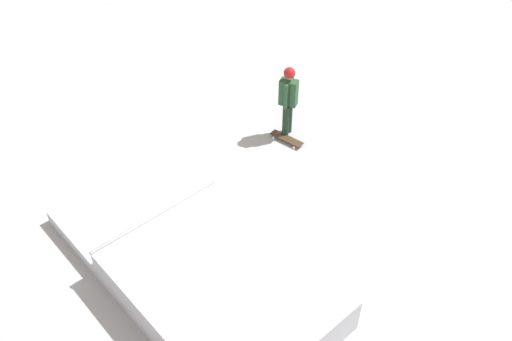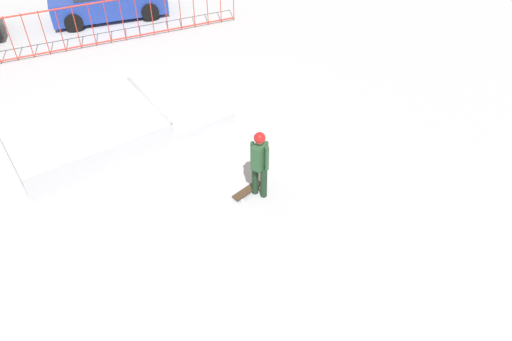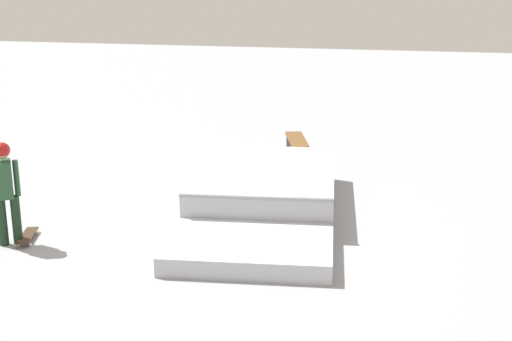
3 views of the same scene
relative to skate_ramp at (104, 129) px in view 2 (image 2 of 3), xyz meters
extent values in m
plane|color=#A8AAB2|center=(0.86, -0.46, -0.32)|extent=(60.00, 60.00, 0.00)
cube|color=#B0B3BB|center=(-0.48, -0.06, 0.03)|extent=(3.88, 3.00, 0.70)
cube|color=#B0B3BB|center=(2.21, 0.26, -0.17)|extent=(2.09, 2.79, 0.30)
cylinder|color=gray|center=(1.31, 0.15, 0.38)|extent=(0.38, 2.59, 0.08)
cylinder|color=black|center=(2.58, -3.80, 0.09)|extent=(0.15, 0.15, 0.82)
cylinder|color=black|center=(2.46, -3.61, 0.09)|extent=(0.15, 0.15, 0.82)
cube|color=#264C2D|center=(2.52, -3.70, 0.80)|extent=(0.44, 0.39, 0.60)
cylinder|color=#264C2D|center=(2.62, -3.85, 0.80)|extent=(0.09, 0.09, 0.60)
cylinder|color=#264C2D|center=(2.43, -3.56, 0.80)|extent=(0.09, 0.09, 0.60)
sphere|color=tan|center=(2.52, -3.70, 1.25)|extent=(0.22, 0.22, 0.22)
sphere|color=#A51919|center=(2.52, -3.70, 1.28)|extent=(0.25, 0.25, 0.25)
cube|color=#3F2D1E|center=(2.31, -3.54, -0.23)|extent=(0.82, 0.42, 0.02)
cylinder|color=silver|center=(2.08, -3.73, -0.29)|extent=(0.06, 0.04, 0.06)
cylinder|color=silver|center=(2.01, -3.51, -0.29)|extent=(0.06, 0.04, 0.06)
cylinder|color=silver|center=(2.61, -3.57, -0.29)|extent=(0.06, 0.04, 0.06)
cylinder|color=silver|center=(2.55, -3.35, -0.29)|extent=(0.06, 0.04, 0.06)
cylinder|color=#B22D23|center=(0.86, 5.28, 1.13)|extent=(10.53, 0.82, 0.05)
cylinder|color=#B22D23|center=(0.86, 5.28, -0.22)|extent=(10.53, 0.82, 0.05)
cylinder|color=#B22D23|center=(-1.39, 5.45, 0.43)|extent=(0.03, 0.03, 1.50)
cylinder|color=#B22D23|center=(-0.89, 5.41, 0.43)|extent=(0.03, 0.03, 1.50)
cylinder|color=#B22D23|center=(-0.39, 5.37, 0.43)|extent=(0.03, 0.03, 1.50)
cylinder|color=#B22D23|center=(0.11, 5.34, 0.43)|extent=(0.03, 0.03, 1.50)
cylinder|color=#B22D23|center=(0.61, 5.30, 0.43)|extent=(0.03, 0.03, 1.50)
cylinder|color=#B22D23|center=(1.11, 5.26, 0.43)|extent=(0.03, 0.03, 1.50)
cylinder|color=#B22D23|center=(1.61, 5.23, 0.43)|extent=(0.03, 0.03, 1.50)
cylinder|color=#B22D23|center=(2.12, 5.19, 0.43)|extent=(0.03, 0.03, 1.50)
cylinder|color=#B22D23|center=(2.62, 5.15, 0.43)|extent=(0.03, 0.03, 1.50)
cylinder|color=#B22D23|center=(3.12, 5.12, 0.43)|extent=(0.03, 0.03, 1.50)
cylinder|color=#B22D23|center=(3.62, 5.08, 0.43)|extent=(0.03, 0.03, 1.50)
cylinder|color=#B22D23|center=(4.12, 5.04, 0.43)|extent=(0.03, 0.03, 1.50)
cylinder|color=#B22D23|center=(4.62, 5.01, 0.43)|extent=(0.03, 0.03, 1.50)
cylinder|color=#B22D23|center=(5.12, 4.97, 0.43)|extent=(0.03, 0.03, 1.50)
cylinder|color=#B22D23|center=(5.63, 4.93, 0.43)|extent=(0.03, 0.03, 1.50)
cylinder|color=#B22D23|center=(6.13, 4.90, 0.43)|extent=(0.03, 0.03, 1.50)
cube|color=#1E3899|center=(2.20, 7.38, 0.24)|extent=(4.31, 2.29, 0.80)
cylinder|color=black|center=(3.41, 6.34, 0.00)|extent=(0.67, 0.31, 0.64)
cylinder|color=black|center=(1.00, 8.42, 0.00)|extent=(0.67, 0.31, 0.64)
cylinder|color=black|center=(0.74, 6.74, 0.00)|extent=(0.67, 0.31, 0.64)
camera|label=1|loc=(-5.20, 2.60, 7.47)|focal=38.97mm
camera|label=2|loc=(-1.34, -10.74, 7.41)|focal=34.31mm
camera|label=3|loc=(12.07, 2.63, 4.00)|focal=48.88mm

